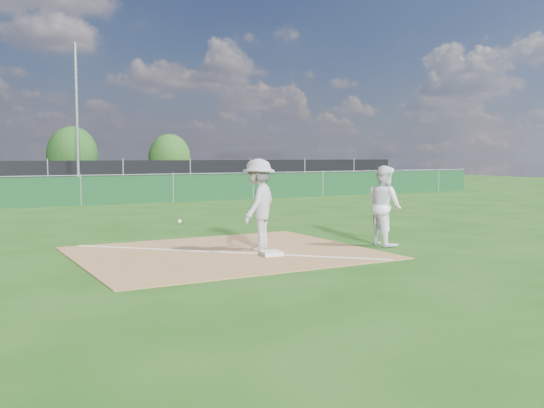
{
  "coord_description": "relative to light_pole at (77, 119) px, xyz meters",
  "views": [
    {
      "loc": [
        -5.34,
        -10.52,
        2.06
      ],
      "look_at": [
        1.15,
        1.0,
        1.0
      ],
      "focal_mm": 40.0,
      "sensor_mm": 36.0,
      "label": 1
    }
  ],
  "objects": [
    {
      "name": "tree_mid",
      "position": [
        1.87,
        10.94,
        -1.87
      ],
      "size": [
        3.49,
        3.49,
        4.14
      ],
      "color": "#382316",
      "rests_on": "ground"
    },
    {
      "name": "ground",
      "position": [
        -1.5,
        -12.7,
        -4.0
      ],
      "size": [
        90.0,
        90.0,
        0.0
      ],
      "primitive_type": "plane",
      "color": "#1A450E",
      "rests_on": "ground"
    },
    {
      "name": "infield_dirt",
      "position": [
        -1.5,
        -21.7,
        -3.99
      ],
      "size": [
        6.0,
        5.0,
        0.02
      ],
      "primitive_type": "cube",
      "color": "olive",
      "rests_on": "ground"
    },
    {
      "name": "green_fence",
      "position": [
        -1.5,
        -7.7,
        -3.4
      ],
      "size": [
        44.0,
        0.05,
        1.2
      ],
      "primitive_type": "cube",
      "color": "#0E3417",
      "rests_on": "ground"
    },
    {
      "name": "car_mid",
      "position": [
        -2.46,
        5.46,
        -3.32
      ],
      "size": [
        4.17,
        1.84,
        1.33
      ],
      "primitive_type": "imported",
      "rotation": [
        0.0,
        0.0,
        1.68
      ],
      "color": "black",
      "rests_on": "parking_lot"
    },
    {
      "name": "foul_line",
      "position": [
        -1.5,
        -21.7,
        -3.98
      ],
      "size": [
        5.01,
        5.01,
        0.01
      ],
      "primitive_type": "cube",
      "rotation": [
        0.0,
        0.0,
        0.79
      ],
      "color": "white",
      "rests_on": "infield_dirt"
    },
    {
      "name": "runner",
      "position": [
        2.15,
        -22.48,
        -3.08
      ],
      "size": [
        0.75,
        0.93,
        1.84
      ],
      "primitive_type": "imported",
      "rotation": [
        0.0,
        0.0,
        1.51
      ],
      "color": "white",
      "rests_on": "ground"
    },
    {
      "name": "play_at_first",
      "position": [
        -0.68,
        -21.7,
        -2.99
      ],
      "size": [
        2.56,
        1.39,
        1.97
      ],
      "color": "#ABABAD",
      "rests_on": "infield_dirt"
    },
    {
      "name": "parking_lot",
      "position": [
        -1.5,
        5.3,
        -4.0
      ],
      "size": [
        46.0,
        9.0,
        0.01
      ],
      "primitive_type": "cube",
      "color": "black",
      "rests_on": "ground"
    },
    {
      "name": "car_right",
      "position": [
        5.02,
        4.24,
        -3.27
      ],
      "size": [
        5.16,
        2.67,
        1.43
      ],
      "primitive_type": "imported",
      "rotation": [
        0.0,
        0.0,
        1.71
      ],
      "color": "black",
      "rests_on": "parking_lot"
    },
    {
      "name": "tree_right",
      "position": [
        8.79,
        10.2,
        -2.1
      ],
      "size": [
        3.11,
        3.11,
        3.69
      ],
      "color": "#382316",
      "rests_on": "ground"
    },
    {
      "name": "black_fence",
      "position": [
        -1.5,
        0.3,
        -3.1
      ],
      "size": [
        46.0,
        0.04,
        1.8
      ],
      "primitive_type": "cube",
      "color": "black",
      "rests_on": "ground"
    },
    {
      "name": "light_pole",
      "position": [
        0.0,
        0.0,
        0.0
      ],
      "size": [
        0.16,
        0.16,
        8.0
      ],
      "primitive_type": "cylinder",
      "color": "slate",
      "rests_on": "ground"
    },
    {
      "name": "first_base",
      "position": [
        -0.84,
        -22.5,
        -3.94
      ],
      "size": [
        0.45,
        0.45,
        0.09
      ],
      "primitive_type": "cube",
      "rotation": [
        0.0,
        0.0,
        -0.11
      ],
      "color": "silver",
      "rests_on": "infield_dirt"
    }
  ]
}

